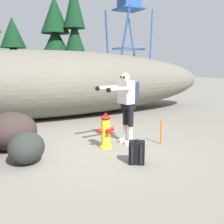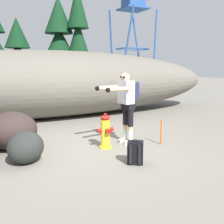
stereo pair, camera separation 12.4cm
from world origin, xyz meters
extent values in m
cube|color=slate|center=(0.00, 0.00, -0.02)|extent=(56.00, 56.00, 0.04)
ellipsoid|color=#666056|center=(0.00, 4.10, 1.18)|extent=(13.52, 3.20, 2.36)
cylinder|color=yellow|center=(0.14, 0.00, 0.02)|extent=(0.28, 0.28, 0.04)
cylinder|color=yellow|center=(0.14, 0.00, 0.34)|extent=(0.21, 0.21, 0.61)
ellipsoid|color=red|center=(0.14, 0.00, 0.70)|extent=(0.22, 0.22, 0.10)
cylinder|color=red|center=(0.14, 0.00, 0.77)|extent=(0.06, 0.06, 0.05)
cylinder|color=red|center=(-0.01, 0.00, 0.42)|extent=(0.09, 0.09, 0.09)
cylinder|color=red|center=(0.29, 0.00, 0.42)|extent=(0.09, 0.09, 0.09)
cylinder|color=red|center=(0.14, -0.15, 0.42)|extent=(0.11, 0.09, 0.11)
cube|color=beige|center=(0.74, -0.02, 0.04)|extent=(0.27, 0.13, 0.09)
cylinder|color=white|center=(0.79, -0.01, 0.21)|extent=(0.10, 0.10, 0.24)
cylinder|color=#DBAD89|center=(0.79, -0.01, 0.38)|extent=(0.10, 0.10, 0.10)
cylinder|color=black|center=(0.79, -0.01, 0.65)|extent=(0.13, 0.13, 0.43)
cube|color=beige|center=(0.71, 0.18, 0.04)|extent=(0.27, 0.13, 0.09)
cylinder|color=white|center=(0.77, 0.19, 0.21)|extent=(0.10, 0.10, 0.24)
cylinder|color=#DBAD89|center=(0.77, 0.19, 0.38)|extent=(0.10, 0.10, 0.10)
cylinder|color=black|center=(0.77, 0.19, 0.65)|extent=(0.13, 0.13, 0.43)
cube|color=black|center=(0.78, 0.09, 0.92)|extent=(0.24, 0.34, 0.16)
cube|color=#B7BCC6|center=(0.71, 0.08, 1.23)|extent=(0.29, 0.39, 0.53)
cube|color=#23284C|center=(0.91, 0.10, 1.26)|extent=(0.20, 0.30, 0.40)
sphere|color=#DBAD89|center=(0.69, 0.08, 1.58)|extent=(0.20, 0.20, 0.20)
cube|color=black|center=(0.61, 0.06, 1.58)|extent=(0.04, 0.15, 0.04)
cylinder|color=#DBAD89|center=(0.38, -0.19, 1.34)|extent=(0.59, 0.17, 0.09)
sphere|color=black|center=(0.11, -0.22, 1.34)|extent=(0.11, 0.11, 0.11)
cylinder|color=#DBAD89|center=(0.32, 0.25, 1.34)|extent=(0.59, 0.17, 0.09)
sphere|color=black|center=(0.05, 0.21, 1.34)|extent=(0.11, 0.11, 0.11)
cube|color=black|center=(0.25, -1.12, 0.22)|extent=(0.36, 0.33, 0.44)
cube|color=black|center=(0.32, -1.02, 0.15)|extent=(0.21, 0.17, 0.20)
torus|color=black|center=(0.25, -1.12, 0.46)|extent=(0.10, 0.10, 0.02)
cube|color=black|center=(0.12, -1.17, 0.22)|extent=(0.06, 0.05, 0.37)
cube|color=black|center=(0.25, -1.27, 0.22)|extent=(0.06, 0.05, 0.37)
ellipsoid|color=#332825|center=(-1.76, 0.91, 0.41)|extent=(1.15, 1.20, 0.83)
ellipsoid|color=#292C29|center=(-1.60, -0.13, 0.30)|extent=(0.98, 1.01, 0.61)
cylinder|color=#47331E|center=(-0.24, 11.82, 0.53)|extent=(0.28, 0.28, 1.06)
cone|color=#0F3319|center=(-0.24, 11.82, 2.14)|extent=(2.33, 2.33, 2.16)
cone|color=#0F3319|center=(-0.24, 11.82, 3.76)|extent=(1.51, 1.51, 1.80)
cylinder|color=#47331E|center=(2.03, 10.64, 0.78)|extent=(0.31, 0.31, 1.56)
cone|color=#0F3319|center=(2.03, 10.64, 2.85)|extent=(2.60, 2.60, 2.58)
cone|color=#0F3319|center=(2.03, 10.64, 4.78)|extent=(1.69, 1.69, 2.15)
cylinder|color=#47331E|center=(2.95, 9.83, 0.70)|extent=(0.24, 0.24, 1.41)
cone|color=#0F3319|center=(2.95, 9.83, 2.94)|extent=(1.97, 1.97, 3.06)
cone|color=#0F3319|center=(2.95, 9.83, 5.23)|extent=(1.28, 1.28, 2.55)
cylinder|color=#285193|center=(10.90, 15.96, 3.21)|extent=(0.99, 0.99, 6.45)
cylinder|color=#285193|center=(8.18, 15.96, 3.21)|extent=(0.99, 0.99, 6.45)
cylinder|color=#285193|center=(10.90, 13.24, 3.21)|extent=(0.99, 0.99, 6.45)
cylinder|color=#285193|center=(8.18, 13.24, 3.21)|extent=(0.99, 0.99, 6.45)
torus|color=#285193|center=(9.54, 14.60, 3.21)|extent=(2.93, 2.93, 0.10)
cube|color=#285193|center=(9.54, 14.60, 6.49)|extent=(2.18, 2.18, 0.12)
cylinder|color=#E55914|center=(1.43, -0.36, 0.30)|extent=(0.04, 0.04, 0.60)
camera|label=1|loc=(-2.32, -5.04, 1.86)|focal=41.21mm
camera|label=2|loc=(-2.21, -5.09, 1.86)|focal=41.21mm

